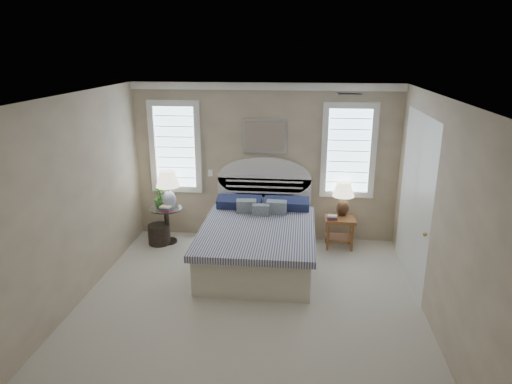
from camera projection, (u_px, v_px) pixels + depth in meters
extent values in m
cube|color=#B4AA99|center=(247.00, 312.00, 5.85)|extent=(4.50, 5.00, 0.01)
cube|color=silver|center=(246.00, 98.00, 5.03)|extent=(4.50, 5.00, 0.01)
cube|color=gray|center=(265.00, 163.00, 7.81)|extent=(4.50, 0.02, 2.70)
cube|color=gray|center=(67.00, 206.00, 5.66)|extent=(0.02, 5.00, 2.70)
cube|color=gray|center=(442.00, 220.00, 5.22)|extent=(0.02, 5.00, 2.70)
cube|color=white|center=(265.00, 86.00, 7.39)|extent=(4.50, 0.08, 0.12)
cube|color=#B2B2B2|center=(349.00, 94.00, 5.68)|extent=(0.30, 0.20, 0.02)
cube|color=white|center=(210.00, 173.00, 7.95)|extent=(0.08, 0.01, 0.12)
cube|color=silver|center=(175.00, 147.00, 7.87)|extent=(0.90, 0.06, 1.60)
cube|color=silver|center=(349.00, 151.00, 7.58)|extent=(0.90, 0.06, 1.60)
cube|color=silver|center=(265.00, 136.00, 7.63)|extent=(0.74, 0.04, 0.58)
cube|color=white|center=(415.00, 199.00, 6.40)|extent=(0.02, 1.80, 2.40)
cube|color=beige|center=(258.00, 249.00, 7.02)|extent=(1.60, 2.10, 0.55)
cube|color=navy|center=(258.00, 231.00, 6.88)|extent=(1.72, 2.15, 0.10)
cube|color=silver|center=(264.00, 208.00, 7.99)|extent=(1.62, 0.08, 1.10)
cube|color=navy|center=(239.00, 203.00, 7.71)|extent=(0.75, 0.31, 0.23)
cube|color=navy|center=(287.00, 204.00, 7.63)|extent=(0.75, 0.31, 0.23)
cube|color=#344F75|center=(246.00, 209.00, 7.49)|extent=(0.33, 0.20, 0.34)
cube|color=#344F75|center=(277.00, 210.00, 7.44)|extent=(0.33, 0.20, 0.34)
cube|color=#344F75|center=(261.00, 212.00, 7.37)|extent=(0.28, 0.14, 0.29)
cylinder|color=black|center=(168.00, 241.00, 7.95)|extent=(0.32, 0.32, 0.03)
cylinder|color=black|center=(167.00, 226.00, 7.86)|extent=(0.08, 0.08, 0.60)
cylinder|color=silver|center=(166.00, 208.00, 7.77)|extent=(0.56, 0.56, 0.02)
cube|color=brown|center=(340.00, 219.00, 7.60)|extent=(0.50, 0.40, 0.06)
cube|color=brown|center=(339.00, 237.00, 7.70)|extent=(0.44, 0.34, 0.03)
cube|color=brown|center=(328.00, 237.00, 7.56)|extent=(0.04, 0.04, 0.47)
cube|color=brown|center=(327.00, 230.00, 7.85)|extent=(0.04, 0.04, 0.47)
cube|color=brown|center=(352.00, 238.00, 7.52)|extent=(0.04, 0.04, 0.47)
cube|color=brown|center=(351.00, 231.00, 7.81)|extent=(0.04, 0.04, 0.47)
cylinder|color=black|center=(159.00, 234.00, 7.84)|extent=(0.40, 0.40, 0.34)
cylinder|color=white|center=(169.00, 206.00, 7.79)|extent=(0.15, 0.15, 0.03)
ellipsoid|color=white|center=(169.00, 199.00, 7.75)|extent=(0.28, 0.28, 0.30)
cylinder|color=gold|center=(168.00, 189.00, 7.69)|extent=(0.04, 0.04, 0.11)
cylinder|color=black|center=(342.00, 214.00, 7.71)|extent=(0.16, 0.16, 0.03)
ellipsoid|color=black|center=(343.00, 208.00, 7.68)|extent=(0.29, 0.29, 0.28)
cylinder|color=gold|center=(343.00, 198.00, 7.63)|extent=(0.04, 0.04, 0.10)
imported|color=#3B6D2B|center=(160.00, 197.00, 7.74)|extent=(0.26, 0.26, 0.36)
cube|color=#A62936|center=(166.00, 210.00, 7.63)|extent=(0.23, 0.19, 0.03)
cube|color=navy|center=(166.00, 208.00, 7.62)|extent=(0.22, 0.18, 0.03)
cube|color=beige|center=(166.00, 207.00, 7.61)|extent=(0.20, 0.17, 0.03)
cube|color=#A62936|center=(332.00, 219.00, 7.52)|extent=(0.17, 0.13, 0.02)
cube|color=navy|center=(332.00, 217.00, 7.52)|extent=(0.17, 0.12, 0.02)
cube|color=beige|center=(332.00, 216.00, 7.51)|extent=(0.16, 0.11, 0.02)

